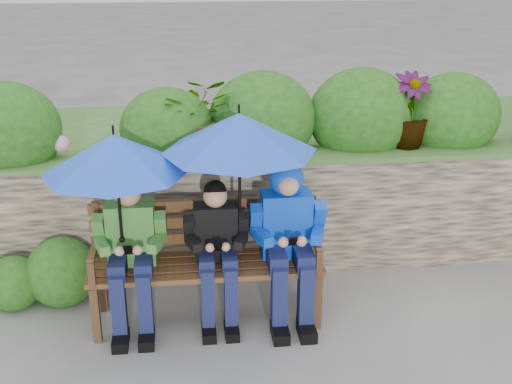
{
  "coord_description": "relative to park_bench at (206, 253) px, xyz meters",
  "views": [
    {
      "loc": [
        -0.5,
        -4.31,
        2.65
      ],
      "look_at": [
        0.0,
        0.1,
        0.95
      ],
      "focal_mm": 45.0,
      "sensor_mm": 36.0,
      "label": 1
    }
  ],
  "objects": [
    {
      "name": "boy_right",
      "position": [
        0.6,
        -0.07,
        0.19
      ],
      "size": [
        0.55,
        0.67,
        1.2
      ],
      "color": "#0042CB",
      "rests_on": "ground"
    },
    {
      "name": "garden_backdrop",
      "position": [
        0.37,
        1.57,
        0.13
      ],
      "size": [
        8.01,
        2.88,
        1.8
      ],
      "color": "#37312C",
      "rests_on": "ground"
    },
    {
      "name": "park_bench",
      "position": [
        0.0,
        0.0,
        0.0
      ],
      "size": [
        1.71,
        0.5,
        0.9
      ],
      "color": "#4B301B",
      "rests_on": "ground"
    },
    {
      "name": "ground",
      "position": [
        0.39,
        -0.01,
        -0.51
      ],
      "size": [
        60.0,
        60.0,
        0.0
      ],
      "primitive_type": "plane",
      "color": "slate",
      "rests_on": "ground"
    },
    {
      "name": "umbrella_left",
      "position": [
        -0.59,
        -0.1,
        0.83
      ],
      "size": [
        1.01,
        1.01,
        0.86
      ],
      "color": "blue",
      "rests_on": "ground"
    },
    {
      "name": "boy_middle",
      "position": [
        0.08,
        -0.08,
        0.1
      ],
      "size": [
        0.47,
        0.55,
        1.08
      ],
      "color": "black",
      "rests_on": "ground"
    },
    {
      "name": "boy_left",
      "position": [
        -0.54,
        -0.08,
        0.12
      ],
      "size": [
        0.52,
        0.6,
        1.15
      ],
      "color": "#367A23",
      "rests_on": "ground"
    },
    {
      "name": "umbrella_right",
      "position": [
        0.25,
        -0.04,
        0.94
      ],
      "size": [
        1.1,
        1.1,
        0.94
      ],
      "color": "blue",
      "rests_on": "ground"
    }
  ]
}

